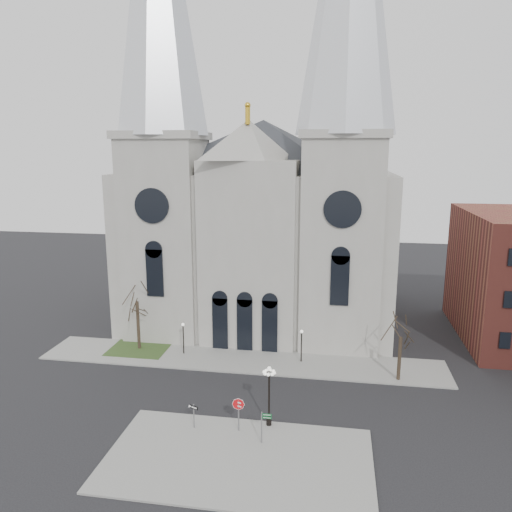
% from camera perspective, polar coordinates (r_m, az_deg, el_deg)
% --- Properties ---
extents(ground, '(160.00, 160.00, 0.00)m').
position_cam_1_polar(ground, '(41.15, -4.91, -17.95)').
color(ground, black).
rests_on(ground, ground).
extents(sidewalk_near, '(18.00, 10.00, 0.14)m').
position_cam_1_polar(sidewalk_near, '(36.40, -2.06, -22.20)').
color(sidewalk_near, gray).
rests_on(sidewalk_near, ground).
extents(sidewalk_far, '(40.00, 6.00, 0.14)m').
position_cam_1_polar(sidewalk_far, '(50.69, -1.80, -11.77)').
color(sidewalk_far, gray).
rests_on(sidewalk_far, ground).
extents(grass_patch, '(6.00, 5.00, 0.18)m').
position_cam_1_polar(grass_patch, '(54.60, -13.17, -10.28)').
color(grass_patch, '#2B431C').
rests_on(grass_patch, ground).
extents(cathedral, '(33.00, 26.66, 54.00)m').
position_cam_1_polar(cathedral, '(58.07, 0.38, 10.03)').
color(cathedral, '#A29F97').
rests_on(cathedral, ground).
extents(tree_left, '(3.20, 3.20, 7.50)m').
position_cam_1_polar(tree_left, '(52.79, -13.46, -4.75)').
color(tree_left, black).
rests_on(tree_left, ground).
extents(tree_right, '(3.20, 3.20, 6.00)m').
position_cam_1_polar(tree_right, '(46.72, 16.24, -8.58)').
color(tree_right, black).
rests_on(tree_right, ground).
extents(ped_lamp_left, '(0.32, 0.32, 3.26)m').
position_cam_1_polar(ped_lamp_left, '(51.70, -8.32, -8.71)').
color(ped_lamp_left, black).
rests_on(ped_lamp_left, sidewalk_far).
extents(ped_lamp_right, '(0.32, 0.32, 3.26)m').
position_cam_1_polar(ped_lamp_right, '(49.54, 5.22, -9.57)').
color(ped_lamp_right, black).
rests_on(ped_lamp_right, sidewalk_far).
extents(stop_sign, '(0.89, 0.34, 2.60)m').
position_cam_1_polar(stop_sign, '(38.33, -2.01, -16.92)').
color(stop_sign, slate).
rests_on(stop_sign, sidewalk_near).
extents(globe_lamp, '(1.06, 1.06, 4.74)m').
position_cam_1_polar(globe_lamp, '(38.46, 1.51, -14.90)').
color(globe_lamp, black).
rests_on(globe_lamp, sidewalk_near).
extents(one_way_sign, '(0.79, 0.37, 1.93)m').
position_cam_1_polar(one_way_sign, '(39.13, -7.12, -17.23)').
color(one_way_sign, slate).
rests_on(one_way_sign, sidewalk_near).
extents(street_name_sign, '(0.76, 0.10, 2.38)m').
position_cam_1_polar(street_name_sign, '(37.14, 0.78, -18.74)').
color(street_name_sign, slate).
rests_on(street_name_sign, sidewalk_near).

